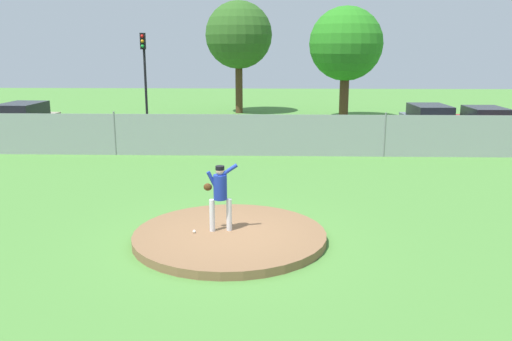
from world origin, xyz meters
TOP-DOWN VIEW (x-y plane):
  - ground_plane at (0.00, 6.00)m, footprint 80.00×80.00m
  - asphalt_strip at (0.00, 14.50)m, footprint 44.00×7.00m
  - pitchers_mound at (0.00, 0.00)m, footprint 4.59×4.59m
  - pitcher_youth at (-0.23, 0.11)m, footprint 0.83×0.32m
  - baseball at (-0.84, -0.08)m, footprint 0.07×0.07m
  - chainlink_fence at (0.00, 10.00)m, footprint 28.29×0.07m
  - parked_car_red at (11.44, 14.45)m, footprint 1.95×4.09m
  - parked_car_champagne at (-11.46, 14.04)m, footprint 2.10×4.67m
  - parked_car_slate at (8.84, 14.87)m, footprint 2.03×4.55m
  - traffic_cone_orange at (6.27, 12.53)m, footprint 0.40×0.40m
  - traffic_light_near at (-6.30, 18.51)m, footprint 0.28×0.46m
  - tree_broad_right at (-1.33, 24.58)m, footprint 4.46×4.46m
  - tree_broad_left at (5.44, 21.67)m, footprint 4.50×4.50m

SIDE VIEW (x-z plane):
  - ground_plane at x=0.00m, z-range 0.00..0.00m
  - asphalt_strip at x=0.00m, z-range 0.00..0.01m
  - pitchers_mound at x=0.00m, z-range 0.00..0.20m
  - baseball at x=-0.84m, z-range 0.20..0.27m
  - traffic_cone_orange at x=6.27m, z-range -0.01..0.54m
  - parked_car_red at x=11.44m, z-range -0.03..1.55m
  - parked_car_slate at x=8.84m, z-range -0.03..1.61m
  - parked_car_champagne at x=-11.46m, z-range -0.04..1.71m
  - chainlink_fence at x=0.00m, z-range -0.05..1.80m
  - pitcher_youth at x=-0.23m, z-range 0.36..2.00m
  - traffic_light_near at x=-6.30m, z-range 0.93..6.15m
  - tree_broad_left at x=5.44m, z-range 1.16..8.05m
  - tree_broad_right at x=-1.33m, z-range 1.46..8.91m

